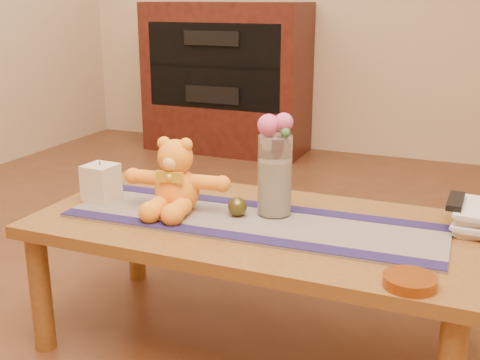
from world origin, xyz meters
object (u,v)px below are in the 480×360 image
at_px(teddy_bear, 177,176).
at_px(pillar_candle, 101,182).
at_px(glass_vase, 275,176).
at_px(book_bottom, 453,223).
at_px(tv_remote, 456,201).
at_px(amber_dish, 410,281).
at_px(bronze_ball, 237,207).

relative_size(teddy_bear, pillar_candle, 2.75).
distance_m(glass_vase, book_bottom, 0.58).
xyz_separation_m(pillar_candle, tv_remote, (1.15, 0.21, 0.01)).
bearing_deg(glass_vase, amber_dish, -35.62).
xyz_separation_m(teddy_bear, amber_dish, (0.79, -0.26, -0.11)).
height_order(teddy_bear, tv_remote, teddy_bear).
bearing_deg(amber_dish, pillar_candle, 166.93).
xyz_separation_m(glass_vase, amber_dish, (0.48, -0.34, -0.12)).
bearing_deg(book_bottom, glass_vase, -168.43).
relative_size(pillar_candle, book_bottom, 0.56).
bearing_deg(tv_remote, book_bottom, 90.00).
bearing_deg(amber_dish, teddy_bear, 161.69).
xyz_separation_m(teddy_bear, glass_vase, (0.31, 0.08, 0.01)).
relative_size(pillar_candle, tv_remote, 0.78).
height_order(bronze_ball, amber_dish, bronze_ball).
bearing_deg(tv_remote, glass_vase, -166.42).
bearing_deg(amber_dish, bronze_ball, 154.31).
xyz_separation_m(pillar_candle, glass_vase, (0.61, 0.09, 0.07)).
relative_size(glass_vase, tv_remote, 1.62).
xyz_separation_m(glass_vase, bronze_ball, (-0.10, -0.06, -0.10)).
relative_size(book_bottom, amber_dish, 1.67).
xyz_separation_m(book_bottom, amber_dish, (-0.07, -0.48, 0.00)).
bearing_deg(glass_vase, teddy_bear, -165.49).
xyz_separation_m(bronze_ball, book_bottom, (0.65, 0.20, -0.03)).
bearing_deg(book_bottom, amber_dish, -100.32).
xyz_separation_m(teddy_bear, bronze_ball, (0.21, 0.02, -0.08)).
bearing_deg(amber_dish, glass_vase, 144.38).
distance_m(book_bottom, amber_dish, 0.48).
distance_m(bronze_ball, amber_dish, 0.65).
xyz_separation_m(tv_remote, amber_dish, (-0.07, -0.47, -0.07)).
distance_m(bronze_ball, book_bottom, 0.68).
height_order(book_bottom, amber_dish, amber_dish).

